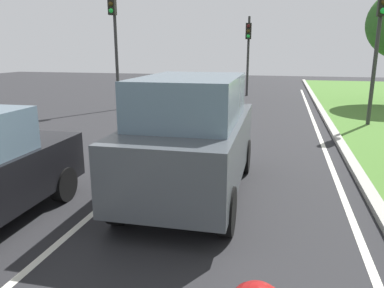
% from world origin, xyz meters
% --- Properties ---
extents(ground_plane, '(60.00, 60.00, 0.00)m').
position_xyz_m(ground_plane, '(0.00, 14.00, 0.00)').
color(ground_plane, '#262628').
extents(lane_line_center, '(0.12, 32.00, 0.01)m').
position_xyz_m(lane_line_center, '(-0.70, 14.00, 0.00)').
color(lane_line_center, silver).
rests_on(lane_line_center, ground).
extents(lane_line_right_edge, '(0.12, 32.00, 0.01)m').
position_xyz_m(lane_line_right_edge, '(3.60, 14.00, 0.00)').
color(lane_line_right_edge, silver).
rests_on(lane_line_right_edge, ground).
extents(curb_right, '(0.24, 48.00, 0.12)m').
position_xyz_m(curb_right, '(4.10, 14.00, 0.06)').
color(curb_right, '#9E9B93').
rests_on(curb_right, ground).
extents(car_suv_ahead, '(2.03, 4.53, 2.28)m').
position_xyz_m(car_suv_ahead, '(0.75, 9.55, 1.17)').
color(car_suv_ahead, '#474C51').
rests_on(car_suv_ahead, ground).
extents(traffic_light_near_right, '(0.32, 0.50, 4.97)m').
position_xyz_m(traffic_light_near_right, '(5.47, 17.42, 3.36)').
color(traffic_light_near_right, '#2D2D2D').
rests_on(traffic_light_near_right, ground).
extents(traffic_light_overhead_left, '(0.32, 0.50, 5.39)m').
position_xyz_m(traffic_light_overhead_left, '(-5.08, 18.87, 3.61)').
color(traffic_light_overhead_left, '#2D2D2D').
rests_on(traffic_light_overhead_left, ground).
extents(traffic_light_far_median, '(0.32, 0.50, 4.59)m').
position_xyz_m(traffic_light_far_median, '(0.23, 25.61, 3.04)').
color(traffic_light_far_median, '#2D2D2D').
rests_on(traffic_light_far_median, ground).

